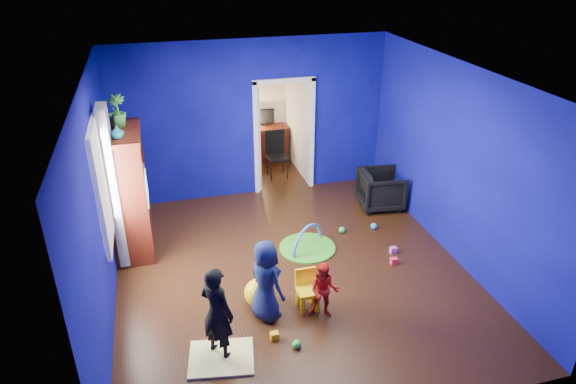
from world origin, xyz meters
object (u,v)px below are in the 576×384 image
object	(u,v)px
crt_tv	(131,190)
hopper_ball	(259,293)
child_navy	(266,281)
toddler_red	(324,291)
play_mat	(307,248)
vase	(117,132)
tv_armoire	(128,193)
kid_chair	(308,292)
armchair	(381,189)
study_desk	(267,143)
folding_chair	(277,156)
child_black	(217,313)

from	to	relation	value
crt_tv	hopper_ball	size ratio (longest dim) A/B	1.82
child_navy	crt_tv	size ratio (longest dim) A/B	1.60
toddler_red	play_mat	bearing A→B (deg)	103.16
toddler_red	play_mat	world-z (taller)	toddler_red
vase	tv_armoire	distance (m)	1.11
vase	kid_chair	world-z (taller)	vase
armchair	child_navy	xyz separation A→B (m)	(-2.68, -2.42, 0.21)
play_mat	crt_tv	bearing A→B (deg)	164.37
armchair	kid_chair	size ratio (longest dim) A/B	1.52
study_desk	child_navy	bearing A→B (deg)	-103.00
kid_chair	play_mat	bearing A→B (deg)	73.63
folding_chair	crt_tv	bearing A→B (deg)	-143.75
tv_armoire	crt_tv	world-z (taller)	tv_armoire
armchair	child_black	bearing A→B (deg)	137.82
child_black	play_mat	xyz separation A→B (m)	(1.67, 1.91, -0.59)
toddler_red	crt_tv	distance (m)	3.32
child_navy	hopper_ball	world-z (taller)	child_navy
hopper_ball	study_desk	world-z (taller)	study_desk
child_navy	crt_tv	xyz separation A→B (m)	(-1.59, 2.13, 0.46)
child_black	hopper_ball	xyz separation A→B (m)	(0.63, 0.76, -0.41)
child_navy	toddler_red	xyz separation A→B (m)	(0.71, -0.18, -0.16)
vase	kid_chair	bearing A→B (deg)	-39.53
study_desk	vase	bearing A→B (deg)	-130.50
child_navy	armchair	bearing A→B (deg)	-75.87
child_navy	kid_chair	xyz separation A→B (m)	(0.56, 0.02, -0.31)
folding_chair	armchair	bearing A→B (deg)	-49.29
toddler_red	kid_chair	size ratio (longest dim) A/B	1.58
crt_tv	play_mat	xyz separation A→B (m)	(2.57, -0.72, -1.01)
kid_chair	toddler_red	bearing A→B (deg)	-52.65
crt_tv	hopper_ball	distance (m)	2.56
folding_chair	play_mat	bearing A→B (deg)	-94.11
crt_tv	kid_chair	distance (m)	3.11
toddler_red	vase	distance (m)	3.50
vase	play_mat	world-z (taller)	vase
vase	play_mat	bearing A→B (deg)	-9.13
crt_tv	study_desk	world-z (taller)	crt_tv
child_navy	vase	size ratio (longest dim) A/B	6.13
vase	child_black	bearing A→B (deg)	-67.92
crt_tv	study_desk	xyz separation A→B (m)	(2.77, 2.99, -0.65)
armchair	child_black	size ratio (longest dim) A/B	0.63
child_black	kid_chair	distance (m)	1.40
armchair	child_navy	bearing A→B (deg)	138.87
play_mat	study_desk	distance (m)	3.74
child_navy	hopper_ball	distance (m)	0.45
child_navy	tv_armoire	xyz separation A→B (m)	(-1.63, 2.13, 0.42)
armchair	kid_chair	xyz separation A→B (m)	(-2.12, -2.40, -0.09)
vase	folding_chair	xyz separation A→B (m)	(2.81, 2.33, -1.59)
tv_armoire	folding_chair	size ratio (longest dim) A/B	2.13
crt_tv	hopper_ball	xyz separation A→B (m)	(1.54, -1.88, -0.83)
crt_tv	vase	bearing A→B (deg)	-97.59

